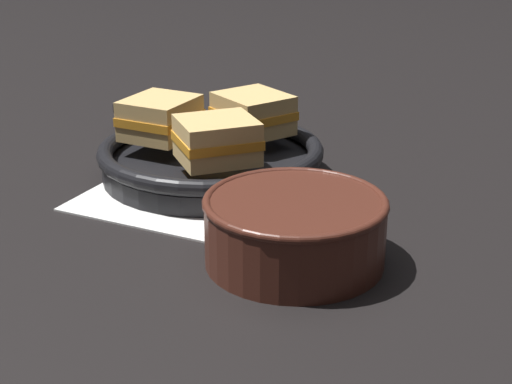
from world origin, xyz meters
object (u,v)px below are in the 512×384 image
at_px(skillet, 210,159).
at_px(sandwich_far_left, 160,118).
at_px(sandwich_near_left, 217,140).
at_px(spoon, 226,198).
at_px(sandwich_near_right, 253,113).
at_px(soup_bowl, 295,226).

xyz_separation_m(skillet, sandwich_far_left, (-0.06, -0.00, 0.04)).
height_order(sandwich_near_left, sandwich_far_left, same).
bearing_deg(skillet, spoon, -52.90).
distance_m(spoon, sandwich_near_right, 0.14).
distance_m(soup_bowl, skillet, 0.24).
relative_size(spoon, sandwich_near_right, 1.47).
height_order(skillet, sandwich_near_right, sandwich_near_right).
height_order(soup_bowl, sandwich_near_left, sandwich_near_left).
bearing_deg(soup_bowl, skillet, 134.69).
xyz_separation_m(spoon, sandwich_near_left, (-0.02, 0.02, 0.06)).
relative_size(sandwich_near_right, sandwich_far_left, 1.25).
bearing_deg(sandwich_far_left, sandwich_near_left, -27.49).
distance_m(soup_bowl, sandwich_near_left, 0.17).
bearing_deg(skillet, sandwich_far_left, -176.35).
bearing_deg(soup_bowl, sandwich_near_left, 138.94).
bearing_deg(sandwich_near_right, sandwich_near_left, -87.49).
height_order(sandwich_near_left, sandwich_near_right, same).
distance_m(soup_bowl, sandwich_near_right, 0.26).
relative_size(spoon, sandwich_far_left, 1.84).
relative_size(soup_bowl, sandwich_near_right, 1.53).
bearing_deg(sandwich_near_right, soup_bowl, -58.74).
relative_size(spoon, skillet, 0.47).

